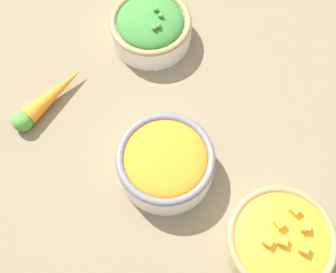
{
  "coord_description": "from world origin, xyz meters",
  "views": [
    {
      "loc": [
        -0.28,
        0.09,
        0.68
      ],
      "look_at": [
        0.0,
        0.0,
        0.03
      ],
      "focal_mm": 50.0,
      "sensor_mm": 36.0,
      "label": 1
    }
  ],
  "objects_px": {
    "bowl_carrots": "(166,162)",
    "bowl_squash": "(281,240)",
    "bowl_broccoli": "(151,26)",
    "loose_carrot": "(47,99)"
  },
  "relations": [
    {
      "from": "bowl_carrots",
      "to": "bowl_squash",
      "type": "relative_size",
      "value": 0.94
    },
    {
      "from": "bowl_broccoli",
      "to": "bowl_carrots",
      "type": "bearing_deg",
      "value": 167.52
    },
    {
      "from": "bowl_broccoli",
      "to": "bowl_squash",
      "type": "bearing_deg",
      "value": -170.97
    },
    {
      "from": "bowl_carrots",
      "to": "bowl_broccoli",
      "type": "bearing_deg",
      "value": -12.48
    },
    {
      "from": "bowl_squash",
      "to": "bowl_broccoli",
      "type": "distance_m",
      "value": 0.41
    },
    {
      "from": "bowl_carrots",
      "to": "loose_carrot",
      "type": "bearing_deg",
      "value": 40.39
    },
    {
      "from": "bowl_squash",
      "to": "bowl_broccoli",
      "type": "xyz_separation_m",
      "value": [
        0.41,
        0.06,
        0.01
      ]
    },
    {
      "from": "bowl_carrots",
      "to": "loose_carrot",
      "type": "relative_size",
      "value": 1.05
    },
    {
      "from": "bowl_squash",
      "to": "loose_carrot",
      "type": "bearing_deg",
      "value": 38.66
    },
    {
      "from": "bowl_carrots",
      "to": "bowl_broccoli",
      "type": "xyz_separation_m",
      "value": [
        0.25,
        -0.05,
        -0.0
      ]
    }
  ]
}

